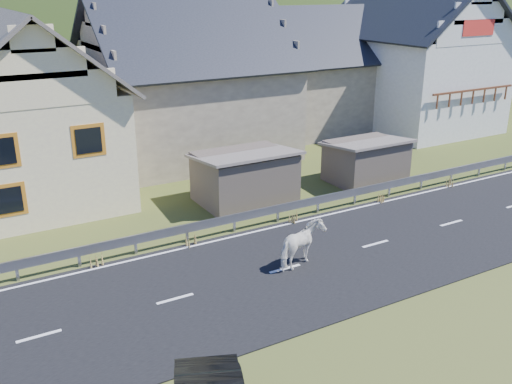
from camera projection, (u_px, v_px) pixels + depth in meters
ground at (375, 245)px, 21.25m from camera, size 160.00×160.00×0.00m
road at (375, 244)px, 21.24m from camera, size 60.00×7.00×0.04m
lane_markings at (375, 244)px, 21.23m from camera, size 60.00×6.60×0.01m
guardrail at (318, 200)px, 24.06m from camera, size 28.10×0.09×0.75m
shed_left at (245, 178)px, 25.25m from camera, size 4.30×3.30×2.40m
shed_right at (366, 161)px, 27.91m from camera, size 3.80×2.90×2.20m
house_cream at (23, 101)px, 24.89m from camera, size 7.80×9.80×8.30m
house_stone_a at (186, 72)px, 31.45m from camera, size 10.80×9.80×8.90m
house_stone_b at (313, 64)px, 37.89m from camera, size 9.80×8.80×8.10m
house_white at (414, 50)px, 37.96m from camera, size 8.80×10.80×9.70m
horse at (302, 245)px, 19.33m from camera, size 1.46×2.02×1.56m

